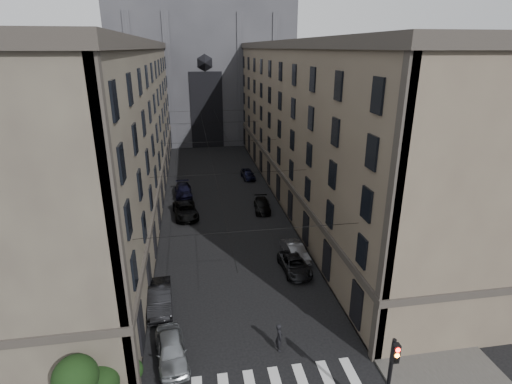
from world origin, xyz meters
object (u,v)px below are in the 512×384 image
car_left_midnear (160,298)px  car_right_midnear (295,265)px  car_left_midfar (186,210)px  car_right_far (248,174)px  car_right_midfar (262,205)px  car_left_near (171,350)px  gothic_tower (202,49)px  car_right_near (295,251)px  car_left_far (184,191)px  pedestrian (279,337)px  traffic_light_right (391,373)px

car_left_midnear → car_right_midnear: size_ratio=1.07×
car_left_midfar → car_right_far: 15.55m
car_right_midfar → car_left_near: bearing=-107.9°
gothic_tower → car_right_near: (5.49, -55.72, -17.11)m
car_right_midfar → car_right_far: size_ratio=1.08×
gothic_tower → car_left_midnear: 63.87m
car_left_far → car_right_midnear: 22.33m
gothic_tower → car_right_midfar: bearing=-84.1°
car_left_near → car_right_far: car_left_near is taller
car_right_midfar → car_right_far: car_right_far is taller
car_left_near → car_right_midnear: car_left_near is taller
car_right_midnear → car_left_far: bearing=112.2°
car_left_midnear → car_right_far: size_ratio=1.19×
car_left_near → car_right_midfar: bearing=58.9°
car_left_midfar → car_left_near: bearing=-98.8°
car_right_near → car_left_midfar: bearing=123.2°
car_left_far → pedestrian: pedestrian is taller
car_left_midfar → car_right_near: bearing=-55.4°
car_right_midnear → car_right_midfar: (-0.32, 13.86, 0.01)m
car_left_near → car_left_far: size_ratio=0.89×
traffic_light_right → car_right_midnear: traffic_light_right is taller
pedestrian → car_right_midfar: bearing=-6.3°
car_right_midnear → car_right_midfar: 13.87m
car_right_midfar → pedestrian: pedestrian is taller
car_left_near → pedestrian: (6.67, -0.19, 0.19)m
car_left_midnear → car_right_midfar: (10.75, 17.13, -0.17)m
car_left_near → car_left_far: (0.61, 29.02, -0.03)m
car_right_midnear → pedestrian: bearing=-113.4°
car_right_far → car_left_midfar: bearing=-129.3°
car_right_near → car_right_far: bearing=84.0°
gothic_tower → car_right_far: bearing=-81.6°
pedestrian → car_right_near: bearing=-18.3°
car_right_midfar → car_right_near: bearing=-80.0°
traffic_light_right → car_left_near: (-10.78, 6.27, -2.52)m
car_right_near → car_right_far: (-0.81, 23.91, 0.01)m
gothic_tower → pedestrian: (1.48, -66.96, -16.84)m
car_right_midfar → pedestrian: (-3.06, -22.84, 0.32)m
car_left_far → car_right_midnear: car_left_far is taller
traffic_light_right → pedestrian: size_ratio=2.70×
car_left_far → car_right_near: size_ratio=1.22×
car_left_far → car_right_midfar: (9.12, -6.37, -0.10)m
car_left_near → car_right_far: size_ratio=1.10×
car_right_midfar → car_right_far: (0.13, 12.30, 0.06)m
car_left_near → car_left_midnear: (-1.02, 5.52, 0.04)m
car_right_far → car_right_midfar: bearing=-94.5°
car_left_midnear → car_right_far: bearing=66.1°
traffic_light_right → car_right_far: 41.31m
car_left_midnear → car_left_midfar: car_left_midnear is taller
car_left_near → car_left_midfar: size_ratio=0.82×
car_left_midfar → pedestrian: 23.20m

